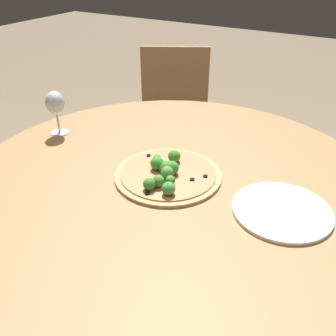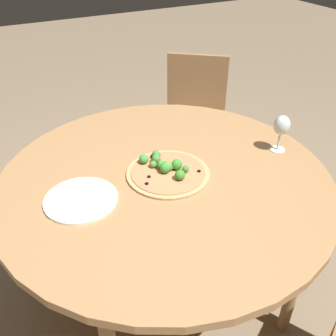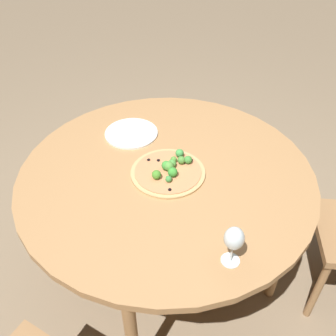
% 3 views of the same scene
% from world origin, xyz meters
% --- Properties ---
extents(ground_plane, '(12.00, 12.00, 0.00)m').
position_xyz_m(ground_plane, '(0.00, 0.00, 0.00)').
color(ground_plane, '#847056').
extents(dining_table, '(1.29, 1.29, 0.75)m').
position_xyz_m(dining_table, '(0.00, 0.00, 0.69)').
color(dining_table, '#A87A4C').
rests_on(dining_table, ground_plane).
extents(chair_2, '(0.56, 0.56, 0.88)m').
position_xyz_m(chair_2, '(0.77, -0.60, 0.49)').
color(chair_2, '#997047').
rests_on(chair_2, ground_plane).
extents(pizza, '(0.32, 0.32, 0.06)m').
position_xyz_m(pizza, '(0.01, -0.01, 0.76)').
color(pizza, tan).
rests_on(pizza, dining_table).
extents(wine_glass, '(0.07, 0.07, 0.16)m').
position_xyz_m(wine_glass, '(-0.06, -0.51, 0.86)').
color(wine_glass, silver).
rests_on(wine_glass, dining_table).
extents(plate_near, '(0.26, 0.26, 0.01)m').
position_xyz_m(plate_near, '(-0.00, 0.33, 0.75)').
color(plate_near, white).
rests_on(plate_near, dining_table).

